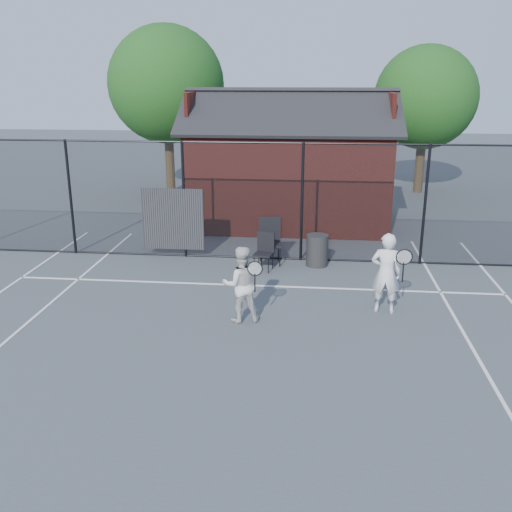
# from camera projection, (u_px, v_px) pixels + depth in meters

# --- Properties ---
(ground) EXTENTS (80.00, 80.00, 0.00)m
(ground) POSITION_uv_depth(u_px,v_px,m) (236.00, 345.00, 10.02)
(ground) COLOR #42484B
(ground) RESTS_ON ground
(court_lines) EXTENTS (11.02, 18.00, 0.01)m
(court_lines) POSITION_uv_depth(u_px,v_px,m) (224.00, 384.00, 8.77)
(court_lines) COLOR silver
(court_lines) RESTS_ON ground
(fence) EXTENTS (22.04, 3.00, 3.00)m
(fence) POSITION_uv_depth(u_px,v_px,m) (250.00, 204.00, 14.36)
(fence) COLOR black
(fence) RESTS_ON ground
(clubhouse) EXTENTS (6.50, 4.36, 4.19)m
(clubhouse) POSITION_uv_depth(u_px,v_px,m) (289.00, 172.00, 18.02)
(clubhouse) COLOR maroon
(clubhouse) RESTS_ON ground
(tree_left) EXTENTS (4.48, 4.48, 6.44)m
(tree_left) POSITION_uv_depth(u_px,v_px,m) (166.00, 85.00, 21.99)
(tree_left) COLOR #2F2112
(tree_left) RESTS_ON ground
(tree_right) EXTENTS (3.97, 3.97, 5.70)m
(tree_right) POSITION_uv_depth(u_px,v_px,m) (425.00, 98.00, 22.12)
(tree_right) COLOR #2F2112
(tree_right) RESTS_ON ground
(player_front) EXTENTS (0.76, 0.58, 1.64)m
(player_front) POSITION_uv_depth(u_px,v_px,m) (386.00, 273.00, 11.22)
(player_front) COLOR silver
(player_front) RESTS_ON ground
(player_back) EXTENTS (0.87, 0.73, 1.49)m
(player_back) POSITION_uv_depth(u_px,v_px,m) (241.00, 284.00, 10.83)
(player_back) COLOR silver
(player_back) RESTS_ON ground
(chair_left) EXTENTS (0.62, 0.64, 1.14)m
(chair_left) POSITION_uv_depth(u_px,v_px,m) (270.00, 242.00, 14.19)
(chair_left) COLOR black
(chair_left) RESTS_ON ground
(chair_right) EXTENTS (0.52, 0.53, 0.90)m
(chair_right) POSITION_uv_depth(u_px,v_px,m) (264.00, 253.00, 13.76)
(chair_right) COLOR black
(chair_right) RESTS_ON ground
(waste_bin) EXTENTS (0.56, 0.56, 0.79)m
(waste_bin) POSITION_uv_depth(u_px,v_px,m) (317.00, 250.00, 14.13)
(waste_bin) COLOR black
(waste_bin) RESTS_ON ground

